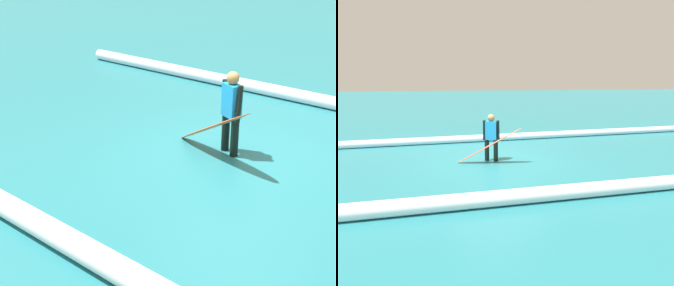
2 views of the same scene
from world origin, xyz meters
The scene contains 3 objects.
ground_plane centered at (0.00, 0.00, 0.00)m, with size 151.67×151.67×0.00m, color #23737C.
surfer centered at (0.17, 0.02, 0.82)m, with size 0.49×0.32×1.46m.
surfboard centered at (0.32, 0.36, 0.55)m, with size 1.94×0.93×1.14m.
Camera 1 is at (-4.25, 6.87, 3.68)m, focal length 54.17 mm.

